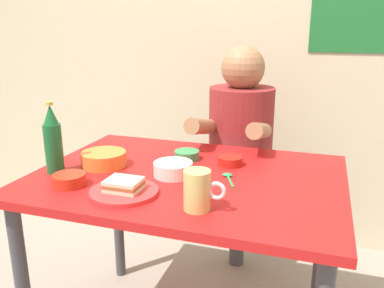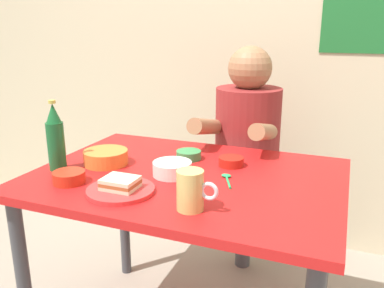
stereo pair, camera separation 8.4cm
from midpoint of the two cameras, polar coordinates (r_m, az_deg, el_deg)
wall_back at (r=2.37m, az=6.89°, el=17.40°), size 4.40×0.09×2.60m
dining_table at (r=1.49m, az=-2.24°, el=-7.69°), size 1.10×0.80×0.74m
stool at (r=2.15m, az=5.47°, el=-8.63°), size 0.34×0.34×0.45m
person_seated at (r=2.00m, az=5.72°, el=2.14°), size 0.33×0.56×0.72m
plate_orange at (r=1.31m, az=-11.48°, el=-6.72°), size 0.22×0.22×0.01m
sandwich at (r=1.30m, az=-11.54°, el=-5.71°), size 0.11×0.09×0.04m
beer_mug at (r=1.16m, az=-1.23°, el=-6.63°), size 0.13×0.08×0.12m
beer_bottle at (r=1.54m, az=-20.69°, el=0.39°), size 0.06×0.06×0.26m
sambal_bowl_red at (r=1.54m, az=3.91°, el=-2.35°), size 0.10×0.10×0.03m
dip_bowl_green at (r=1.61m, az=-2.24°, el=-1.53°), size 0.10×0.10×0.03m
sauce_bowl_chili at (r=1.42m, az=-18.72°, el=-4.80°), size 0.11×0.11×0.04m
rice_bowl_white at (r=1.43m, az=-4.39°, el=-3.49°), size 0.14×0.14×0.05m
soup_bowl_orange at (r=1.58m, az=-13.96°, el=-1.98°), size 0.17×0.17×0.05m
spoon at (r=1.41m, az=3.51°, el=-4.78°), size 0.07×0.11×0.01m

